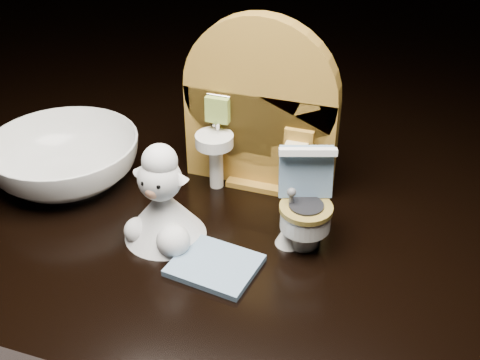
# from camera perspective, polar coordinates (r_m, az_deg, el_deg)

# --- Properties ---
(backdrop_panel) EXTENTS (0.13, 0.05, 0.15)m
(backdrop_panel) POSITION_cam_1_polar(r_m,az_deg,el_deg) (0.50, 1.79, 6.18)
(backdrop_panel) COLOR #A97A2A
(backdrop_panel) RESTS_ON ground
(toy_toilet) EXTENTS (0.05, 0.05, 0.08)m
(toy_toilet) POSITION_cam_1_polar(r_m,az_deg,el_deg) (0.45, 6.14, -2.56)
(toy_toilet) COLOR white
(toy_toilet) RESTS_ON ground
(bath_mat) EXTENTS (0.07, 0.06, 0.00)m
(bath_mat) POSITION_cam_1_polar(r_m,az_deg,el_deg) (0.44, -2.41, -8.09)
(bath_mat) COLOR #6887A5
(bath_mat) RESTS_ON ground
(toilet_brush) EXTENTS (0.02, 0.02, 0.05)m
(toilet_brush) POSITION_cam_1_polar(r_m,az_deg,el_deg) (0.46, 4.71, -4.68)
(toilet_brush) COLOR white
(toilet_brush) RESTS_ON ground
(plush_lamb) EXTENTS (0.06, 0.06, 0.08)m
(plush_lamb) POSITION_cam_1_polar(r_m,az_deg,el_deg) (0.46, -7.35, -2.50)
(plush_lamb) COLOR silver
(plush_lamb) RESTS_ON ground
(ceramic_bowl) EXTENTS (0.16, 0.16, 0.04)m
(ceramic_bowl) POSITION_cam_1_polar(r_m,az_deg,el_deg) (0.55, -16.23, 1.83)
(ceramic_bowl) COLOR white
(ceramic_bowl) RESTS_ON ground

